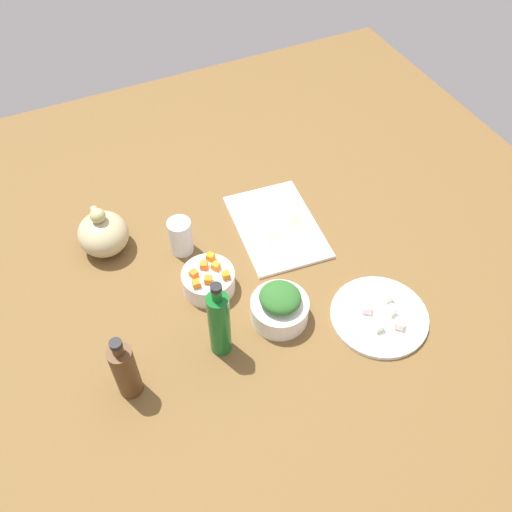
{
  "coord_description": "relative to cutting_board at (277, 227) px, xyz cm",
  "views": [
    {
      "loc": [
        -82.79,
        38.74,
        115.86
      ],
      "look_at": [
        0.0,
        0.0,
        8.0
      ],
      "focal_mm": 39.21,
      "sensor_mm": 36.0,
      "label": 1
    }
  ],
  "objects": [
    {
      "name": "carrot_cube_5",
      "position": [
        -14.37,
        21.09,
        6.13
      ],
      "size": [
        2.02,
        2.02,
        1.8
      ],
      "primitive_type": "cube",
      "rotation": [
        0.0,
        0.0,
        3.01
      ],
      "color": "orange",
      "rests_on": "bowl_carrots"
    },
    {
      "name": "carrot_cube_1",
      "position": [
        -9.23,
        24.79,
        6.13
      ],
      "size": [
        2.47,
        2.47,
        1.8
      ],
      "primitive_type": "cube",
      "rotation": [
        0.0,
        0.0,
        1.03
      ],
      "color": "orange",
      "rests_on": "bowl_carrots"
    },
    {
      "name": "carrot_cube_0",
      "position": [
        -13.86,
        25.53,
        6.13
      ],
      "size": [
        2.43,
        2.43,
        1.8
      ],
      "primitive_type": "cube",
      "rotation": [
        0.0,
        0.0,
        2.66
      ],
      "color": "orange",
      "rests_on": "bowl_carrots"
    },
    {
      "name": "bowl_carrots",
      "position": [
        -11.37,
        24.67,
        2.36
      ],
      "size": [
        13.17,
        13.17,
        5.73
      ],
      "primitive_type": "cylinder",
      "color": "white",
      "rests_on": "tabletop"
    },
    {
      "name": "carrot_cube_6",
      "position": [
        -7.39,
        22.26,
        6.13
      ],
      "size": [
        2.51,
        2.51,
        1.8
      ],
      "primitive_type": "cube",
      "rotation": [
        0.0,
        0.0,
        0.61
      ],
      "color": "orange",
      "rests_on": "bowl_carrots"
    },
    {
      "name": "cutting_board",
      "position": [
        0.0,
        0.0,
        0.0
      ],
      "size": [
        32.93,
        24.24,
        1.0
      ],
      "primitive_type": "cube",
      "rotation": [
        0.0,
        0.0,
        -0.1
      ],
      "color": "white",
      "rests_on": "tabletop"
    },
    {
      "name": "tofu_cube_1",
      "position": [
        -34.95,
        -6.84,
        1.8
      ],
      "size": [
        3.07,
        3.07,
        2.2
      ],
      "primitive_type": "cube",
      "rotation": [
        0.0,
        0.0,
        0.96
      ],
      "color": "white",
      "rests_on": "plate_tofu"
    },
    {
      "name": "bottle_1",
      "position": [
        -29.99,
        50.6,
        7.71
      ],
      "size": [
        5.2,
        5.2,
        19.24
      ],
      "color": "#53341B",
      "rests_on": "tabletop"
    },
    {
      "name": "plate_tofu",
      "position": [
        -37.25,
        -9.13,
        0.1
      ],
      "size": [
        23.58,
        23.58,
        1.2
      ],
      "primitive_type": "cylinder",
      "color": "white",
      "rests_on": "tabletop"
    },
    {
      "name": "tofu_cube_3",
      "position": [
        -42.01,
        -11.33,
        1.8
      ],
      "size": [
        3.11,
        3.11,
        2.2
      ],
      "primitive_type": "cube",
      "rotation": [
        0.0,
        0.0,
        2.4
      ],
      "color": "white",
      "rests_on": "plate_tofu"
    },
    {
      "name": "carrot_cube_2",
      "position": [
        -10.84,
        22.24,
        6.13
      ],
      "size": [
        2.49,
        2.49,
        1.8
      ],
      "primitive_type": "cube",
      "rotation": [
        0.0,
        0.0,
        2.15
      ],
      "color": "orange",
      "rests_on": "bowl_carrots"
    },
    {
      "name": "dumpling_2",
      "position": [
        -0.75,
        -4.41,
        1.97
      ],
      "size": [
        6.02,
        6.18,
        2.95
      ],
      "primitive_type": "pyramid",
      "rotation": [
        0.0,
        0.0,
        1.83
      ],
      "color": "beige",
      "rests_on": "cutting_board"
    },
    {
      "name": "tofu_cube_4",
      "position": [
        -37.89,
        -11.74,
        1.8
      ],
      "size": [
        2.63,
        2.63,
        2.2
      ],
      "primitive_type": "cube",
      "rotation": [
        0.0,
        0.0,
        0.22
      ],
      "color": "white",
      "rests_on": "plate_tofu"
    },
    {
      "name": "tofu_cube_0",
      "position": [
        -40.45,
        -6.52,
        1.8
      ],
      "size": [
        2.22,
        2.22,
        2.2
      ],
      "primitive_type": "cube",
      "rotation": [
        0.0,
        0.0,
        1.58
      ],
      "color": "white",
      "rests_on": "plate_tofu"
    },
    {
      "name": "dumpling_0",
      "position": [
        6.66,
        3.87,
        1.58
      ],
      "size": [
        5.47,
        5.26,
        2.17
      ],
      "primitive_type": "pyramid",
      "rotation": [
        0.0,
        0.0,
        2.79
      ],
      "color": "beige",
      "rests_on": "cutting_board"
    },
    {
      "name": "bowl_greens",
      "position": [
        -26.83,
        12.68,
        2.5
      ],
      "size": [
        13.93,
        13.93,
        5.99
      ],
      "primitive_type": "cylinder",
      "color": "white",
      "rests_on": "tabletop"
    },
    {
      "name": "tofu_cube_2",
      "position": [
        -34.15,
        -13.21,
        1.8
      ],
      "size": [
        2.23,
        2.23,
        2.2
      ],
      "primitive_type": "cube",
      "rotation": [
        0.0,
        0.0,
        3.13
      ],
      "color": "white",
      "rests_on": "plate_tofu"
    },
    {
      "name": "teapot",
      "position": [
        13.04,
        44.38,
        4.9
      ],
      "size": [
        15.76,
        13.15,
        13.93
      ],
      "color": "tan",
      "rests_on": "tabletop"
    },
    {
      "name": "tabletop",
      "position": [
        -10.7,
        11.3,
        -2.0
      ],
      "size": [
        190.0,
        190.0,
        3.0
      ],
      "primitive_type": "cube",
      "color": "brown",
      "rests_on": "ground"
    },
    {
      "name": "carrot_cube_4",
      "position": [
        -13.78,
        28.55,
        6.13
      ],
      "size": [
        1.97,
        1.97,
        1.8
      ],
      "primitive_type": "cube",
      "rotation": [
        0.0,
        0.0,
        1.47
      ],
      "color": "orange",
      "rests_on": "bowl_carrots"
    },
    {
      "name": "carrot_cube_3",
      "position": [
        -10.44,
        28.03,
        6.13
      ],
      "size": [
        2.29,
        2.29,
        1.8
      ],
      "primitive_type": "cube",
      "rotation": [
        0.0,
        0.0,
        0.33
      ],
      "color": "orange",
      "rests_on": "bowl_carrots"
    },
    {
      "name": "drinking_glass_0",
      "position": [
        3.64,
        26.33,
        4.61
      ],
      "size": [
        6.2,
        6.2,
        10.22
      ],
      "primitive_type": "cylinder",
      "color": "white",
      "rests_on": "tabletop"
    },
    {
      "name": "bottle_0",
      "position": [
        -28.59,
        28.57,
        9.59
      ],
      "size": [
        4.96,
        4.96,
        23.41
      ],
      "color": "#166525",
      "rests_on": "tabletop"
    },
    {
      "name": "dumpling_1",
      "position": [
        -3.5,
        3.95,
        1.56
      ],
      "size": [
        6.4,
        6.43,
        2.11
      ],
      "primitive_type": "pyramid",
      "rotation": [
        0.0,
        0.0,
        4.14
      ],
      "color": "beige",
      "rests_on": "cutting_board"
    },
    {
      "name": "chopped_greens_mound",
      "position": [
        -26.83,
        12.68,
        7.62
      ],
      "size": [
        13.54,
        13.42,
        4.25
      ],
      "primitive_type": "ellipsoid",
      "rotation": [
        0.0,
        0.0,
        0.55
      ],
      "color": "#2C6326",
      "rests_on": "bowl_greens"
    }
  ]
}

